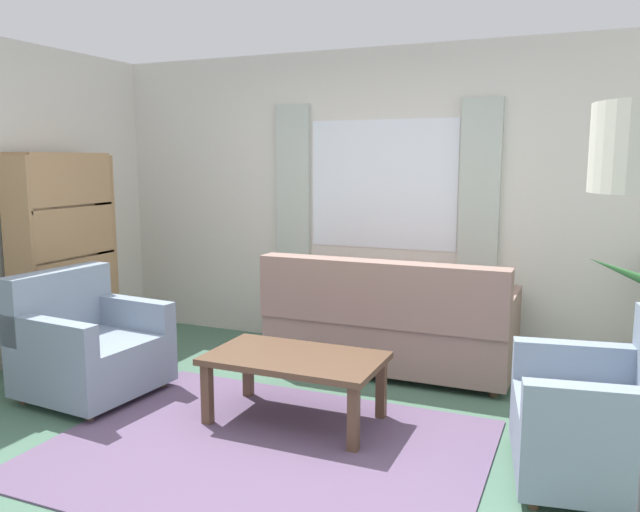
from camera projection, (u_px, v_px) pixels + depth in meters
name	position (u px, v px, depth m)	size (l,w,h in m)	color
ground_plane	(264.00, 451.00, 3.64)	(6.24, 6.24, 0.00)	#476B56
wall_back	(384.00, 202.00, 5.49)	(5.32, 0.12, 2.60)	silver
window_with_curtains	(381.00, 185.00, 5.40)	(1.98, 0.07, 1.40)	white
area_rug	(264.00, 450.00, 3.63)	(2.47, 1.90, 0.01)	#604C6B
couch	(388.00, 326.00, 4.96)	(1.90, 0.82, 0.92)	gray
armchair_left	(86.00, 346.00, 4.46)	(0.89, 0.91, 0.88)	gray
armchair_right	(610.00, 418.00, 3.22)	(0.94, 0.96, 0.88)	gray
coffee_table	(295.00, 364.00, 3.99)	(1.10, 0.64, 0.44)	brown
bookshelf	(69.00, 253.00, 5.29)	(0.30, 0.94, 1.72)	#A87F56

